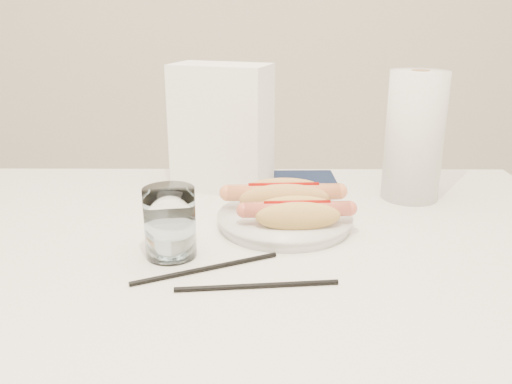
{
  "coord_description": "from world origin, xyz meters",
  "views": [
    {
      "loc": [
        0.02,
        -0.84,
        1.11
      ],
      "look_at": [
        0.02,
        0.02,
        0.82
      ],
      "focal_mm": 38.11,
      "sensor_mm": 36.0,
      "label": 1
    }
  ],
  "objects_px": {
    "water_glass": "(170,223)",
    "hotdog_right": "(297,214)",
    "plate": "(285,221)",
    "hotdog_left": "(283,197)",
    "napkin_box": "(222,128)",
    "paper_towel_roll": "(414,136)",
    "table": "(246,268)"
  },
  "relations": [
    {
      "from": "hotdog_left",
      "to": "paper_towel_roll",
      "type": "relative_size",
      "value": 0.8
    },
    {
      "from": "hotdog_right",
      "to": "napkin_box",
      "type": "height_order",
      "value": "napkin_box"
    },
    {
      "from": "plate",
      "to": "hotdog_right",
      "type": "distance_m",
      "value": 0.06
    },
    {
      "from": "hotdog_left",
      "to": "hotdog_right",
      "type": "relative_size",
      "value": 1.14
    },
    {
      "from": "plate",
      "to": "table",
      "type": "bearing_deg",
      "value": -147.22
    },
    {
      "from": "water_glass",
      "to": "hotdog_right",
      "type": "bearing_deg",
      "value": 20.66
    },
    {
      "from": "table",
      "to": "napkin_box",
      "type": "bearing_deg",
      "value": 101.77
    },
    {
      "from": "water_glass",
      "to": "napkin_box",
      "type": "height_order",
      "value": "napkin_box"
    },
    {
      "from": "plate",
      "to": "napkin_box",
      "type": "xyz_separation_m",
      "value": [
        -0.12,
        0.22,
        0.12
      ]
    },
    {
      "from": "hotdog_left",
      "to": "water_glass",
      "type": "xyz_separation_m",
      "value": [
        -0.18,
        -0.15,
        0.01
      ]
    },
    {
      "from": "napkin_box",
      "to": "hotdog_right",
      "type": "bearing_deg",
      "value": -43.26
    },
    {
      "from": "table",
      "to": "hotdog_left",
      "type": "xyz_separation_m",
      "value": [
        0.07,
        0.07,
        0.1
      ]
    },
    {
      "from": "water_glass",
      "to": "paper_towel_roll",
      "type": "bearing_deg",
      "value": 32.15
    },
    {
      "from": "plate",
      "to": "paper_towel_roll",
      "type": "xyz_separation_m",
      "value": [
        0.26,
        0.16,
        0.12
      ]
    },
    {
      "from": "napkin_box",
      "to": "plate",
      "type": "bearing_deg",
      "value": -41.97
    },
    {
      "from": "hotdog_right",
      "to": "hotdog_left",
      "type": "bearing_deg",
      "value": 100.87
    },
    {
      "from": "hotdog_left",
      "to": "table",
      "type": "bearing_deg",
      "value": -134.55
    },
    {
      "from": "hotdog_left",
      "to": "napkin_box",
      "type": "distance_m",
      "value": 0.24
    },
    {
      "from": "table",
      "to": "paper_towel_roll",
      "type": "xyz_separation_m",
      "value": [
        0.32,
        0.2,
        0.19
      ]
    },
    {
      "from": "hotdog_right",
      "to": "paper_towel_roll",
      "type": "distance_m",
      "value": 0.32
    },
    {
      "from": "plate",
      "to": "napkin_box",
      "type": "bearing_deg",
      "value": 119.36
    },
    {
      "from": "napkin_box",
      "to": "paper_towel_roll",
      "type": "xyz_separation_m",
      "value": [
        0.38,
        -0.06,
        -0.0
      ]
    },
    {
      "from": "table",
      "to": "paper_towel_roll",
      "type": "height_order",
      "value": "paper_towel_roll"
    },
    {
      "from": "table",
      "to": "hotdog_left",
      "type": "distance_m",
      "value": 0.14
    },
    {
      "from": "napkin_box",
      "to": "paper_towel_roll",
      "type": "distance_m",
      "value": 0.38
    },
    {
      "from": "hotdog_left",
      "to": "water_glass",
      "type": "bearing_deg",
      "value": -142.79
    },
    {
      "from": "hotdog_right",
      "to": "paper_towel_roll",
      "type": "bearing_deg",
      "value": 36.67
    },
    {
      "from": "hotdog_right",
      "to": "water_glass",
      "type": "bearing_deg",
      "value": -162.55
    },
    {
      "from": "table",
      "to": "plate",
      "type": "distance_m",
      "value": 0.11
    },
    {
      "from": "napkin_box",
      "to": "table",
      "type": "bearing_deg",
      "value": -59.56
    },
    {
      "from": "hotdog_right",
      "to": "plate",
      "type": "bearing_deg",
      "value": 108.18
    },
    {
      "from": "plate",
      "to": "paper_towel_roll",
      "type": "relative_size",
      "value": 0.9
    }
  ]
}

